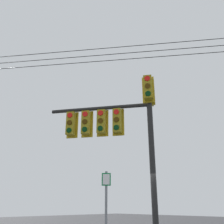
{
  "coord_description": "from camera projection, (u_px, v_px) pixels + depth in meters",
  "views": [
    {
      "loc": [
        -6.04,
        7.45,
        1.52
      ],
      "look_at": [
        0.33,
        1.05,
        4.82
      ],
      "focal_mm": 40.9,
      "sensor_mm": 36.0,
      "label": 1
    }
  ],
  "objects": [
    {
      "name": "route_sign_primary",
      "position": [
        106.0,
        209.0,
        6.95
      ],
      "size": [
        0.2,
        0.2,
        2.42
      ],
      "color": "slate",
      "rests_on": "ground"
    },
    {
      "name": "signal_mast_assembly",
      "position": [
        120.0,
        123.0,
        9.4
      ],
      "size": [
        3.61,
        2.61,
        6.07
      ],
      "color": "black",
      "rests_on": "ground"
    },
    {
      "name": "overhead_wire_span",
      "position": [
        187.0,
        48.0,
        9.97
      ],
      "size": [
        27.9,
        20.46,
        0.79
      ],
      "color": "black"
    }
  ]
}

